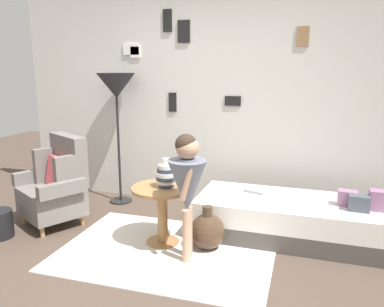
{
  "coord_description": "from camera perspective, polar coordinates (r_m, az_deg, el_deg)",
  "views": [
    {
      "loc": [
        1.23,
        -2.61,
        1.68
      ],
      "look_at": [
        0.15,
        0.95,
        0.85
      ],
      "focal_mm": 35.85,
      "sensor_mm": 36.0,
      "label": 1
    }
  ],
  "objects": [
    {
      "name": "pillow_mid",
      "position": [
        3.85,
        23.58,
        -6.78
      ],
      "size": [
        0.19,
        0.13,
        0.15
      ],
      "primitive_type": "cube",
      "rotation": [
        0.0,
        0.0,
        -0.06
      ],
      "color": "#474C56",
      "rests_on": "daybed"
    },
    {
      "name": "book_on_daybed",
      "position": [
        4.13,
        9.52,
        -5.47
      ],
      "size": [
        0.26,
        0.22,
        0.03
      ],
      "primitive_type": "cube",
      "rotation": [
        0.0,
        0.0,
        -0.3
      ],
      "color": "#8D9E96",
      "rests_on": "daybed"
    },
    {
      "name": "side_table",
      "position": [
        3.73,
        -4.45,
        -7.36
      ],
      "size": [
        0.59,
        0.59,
        0.58
      ],
      "color": "#9E7042",
      "rests_on": "ground"
    },
    {
      "name": "vase_striped",
      "position": [
        3.64,
        -3.88,
        -3.24
      ],
      "size": [
        0.19,
        0.19,
        0.28
      ],
      "color": "#2D384C",
      "rests_on": "side_table"
    },
    {
      "name": "daybed",
      "position": [
        4.03,
        14.73,
        -9.4
      ],
      "size": [
        1.92,
        0.84,
        0.4
      ],
      "color": "#4C4742",
      "rests_on": "ground"
    },
    {
      "name": "demijohn_near",
      "position": [
        3.7,
        2.28,
        -11.47
      ],
      "size": [
        0.34,
        0.34,
        0.42
      ],
      "color": "#473323",
      "rests_on": "ground"
    },
    {
      "name": "person_child",
      "position": [
        3.3,
        -0.71,
        -4.13
      ],
      "size": [
        0.34,
        0.34,
        1.15
      ],
      "color": "tan",
      "rests_on": "ground"
    },
    {
      "name": "pillow_back",
      "position": [
        3.95,
        22.09,
        -6.18
      ],
      "size": [
        0.19,
        0.14,
        0.15
      ],
      "primitive_type": "cube",
      "rotation": [
        0.0,
        0.0,
        -0.11
      ],
      "color": "gray",
      "rests_on": "daybed"
    },
    {
      "name": "armchair",
      "position": [
        4.44,
        -19.48,
        -4.41
      ],
      "size": [
        0.9,
        0.83,
        0.97
      ],
      "color": "tan",
      "rests_on": "ground"
    },
    {
      "name": "pillow_head",
      "position": [
        3.94,
        26.24,
        -6.31
      ],
      "size": [
        0.2,
        0.13,
        0.19
      ],
      "primitive_type": "cube",
      "rotation": [
        0.0,
        0.0,
        -0.05
      ],
      "color": "gray",
      "rests_on": "daybed"
    },
    {
      "name": "ground_plane",
      "position": [
        3.34,
        -7.55,
        -17.74
      ],
      "size": [
        12.0,
        12.0,
        0.0
      ],
      "primitive_type": "plane",
      "color": "#4C3D33"
    },
    {
      "name": "rug",
      "position": [
        3.73,
        -3.72,
        -14.19
      ],
      "size": [
        1.97,
        1.41,
        0.01
      ],
      "primitive_type": "cube",
      "color": "silver",
      "rests_on": "ground"
    },
    {
      "name": "floor_lamp",
      "position": [
        4.79,
        -11.2,
        9.31
      ],
      "size": [
        0.46,
        0.46,
        1.62
      ],
      "color": "black",
      "rests_on": "ground"
    },
    {
      "name": "gallery_wall",
      "position": [
        4.74,
        1.77,
        8.01
      ],
      "size": [
        4.8,
        0.12,
        2.6
      ],
      "color": "beige",
      "rests_on": "ground"
    }
  ]
}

